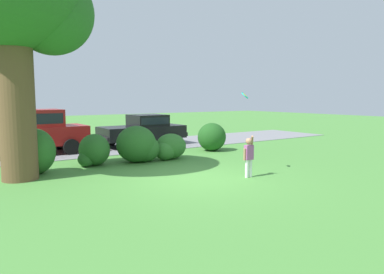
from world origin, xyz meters
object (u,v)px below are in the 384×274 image
oak_tree_large (15,4)px  frisbee (245,95)px  parked_suv (30,130)px  child_thrower (249,154)px  parked_sedan (144,129)px

oak_tree_large → frisbee: 7.28m
parked_suv → frisbee: (4.96, -7.73, 1.41)m
parked_suv → child_thrower: (4.62, -8.32, -0.36)m
parked_sedan → child_thrower: parked_sedan is taller
frisbee → parked_suv: bearing=122.7°
parked_suv → child_thrower: size_ratio=3.67×
oak_tree_large → child_thrower: 8.08m
parked_suv → frisbee: bearing=-57.3°
oak_tree_large → parked_sedan: (6.36, 4.60, -4.24)m
parked_suv → oak_tree_large: bearing=-102.9°
child_thrower → frisbee: bearing=59.3°
parked_sedan → child_thrower: bearing=-94.8°
parked_sedan → child_thrower: 8.38m
oak_tree_large → child_thrower: bearing=-33.5°
oak_tree_large → frisbee: oak_tree_large is taller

